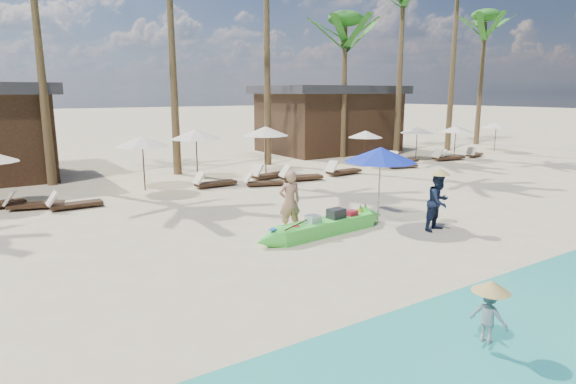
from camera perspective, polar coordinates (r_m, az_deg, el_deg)
ground at (r=10.86m, az=2.42°, el=-9.30°), size 240.00×240.00×0.00m
wet_sand_strip at (r=7.77m, az=25.67°, el=-19.61°), size 240.00×4.50×0.01m
green_canoe at (r=13.52m, az=4.43°, el=-4.06°), size 5.22×0.97×0.66m
tourist at (r=13.50m, az=0.20°, el=-1.18°), size 0.71×0.54×1.76m
vendor_green at (r=14.34m, az=17.42°, el=-1.12°), size 0.90×0.74×1.68m
vendor_yellow at (r=8.03m, az=22.69°, el=-13.33°), size 0.45×0.62×0.87m
blue_umbrella at (r=14.47m, az=10.90°, el=4.38°), size 2.15×2.15×2.32m
lounger_4_right at (r=18.44m, az=-28.12°, el=-1.20°), size 1.92×1.02×0.62m
resort_parasol_5 at (r=20.04m, az=-16.90°, el=5.79°), size 2.14×2.14×2.21m
lounger_5_left at (r=17.90m, az=-24.21°, el=-1.23°), size 1.75×0.55×0.59m
resort_parasol_6 at (r=21.72m, az=-10.86°, el=6.77°), size 2.25×2.25×2.32m
lounger_6_left at (r=20.32m, az=-8.89°, el=1.14°), size 1.83×0.59×0.62m
lounger_6_right at (r=20.33m, az=-3.11°, el=1.21°), size 1.72×1.00×0.56m
resort_parasol_7 at (r=23.25m, az=-2.67°, el=7.22°), size 2.23×2.23×2.30m
lounger_7_left at (r=22.02m, az=-2.39°, el=2.12°), size 2.00×0.89×0.66m
lounger_7_right at (r=21.49m, az=1.30°, el=1.89°), size 2.03×0.97×0.66m
resort_parasol_8 at (r=26.08m, az=9.17°, el=6.78°), size 1.84×1.84×1.89m
lounger_8_left at (r=23.20m, az=6.41°, el=2.54°), size 1.94×0.70×0.65m
resort_parasol_9 at (r=28.80m, az=15.07°, el=7.14°), size 1.92×1.92×1.98m
lounger_9_left at (r=25.79m, az=13.20°, el=3.16°), size 1.70×0.91×0.55m
lounger_9_right at (r=27.25m, az=13.23°, el=3.69°), size 2.00×0.62×0.68m
resort_parasol_10 at (r=30.39m, az=19.28°, el=7.08°), size 1.90×1.90×1.96m
lounger_10_left at (r=29.42m, az=18.19°, el=3.97°), size 1.96×0.85×0.64m
lounger_10_right at (r=29.80m, az=18.66°, el=3.98°), size 1.73×0.84×0.56m
resort_parasol_11 at (r=35.17m, az=23.46°, el=7.28°), size 1.88×1.88×1.94m
lounger_11_left at (r=31.61m, az=21.21°, el=4.21°), size 1.73×0.96×0.56m
palm_6 at (r=29.64m, az=6.79°, el=17.77°), size 2.08×2.08×8.51m
palm_7 at (r=31.79m, az=13.46°, el=20.66°), size 2.08×2.08×11.08m
palm_9 at (r=39.73m, az=22.27°, el=16.92°), size 2.08×2.08×9.82m
pavilion_east at (r=32.58m, az=4.80°, el=8.71°), size 8.80×6.60×4.30m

